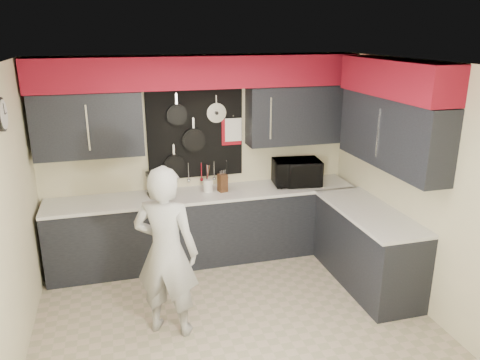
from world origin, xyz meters
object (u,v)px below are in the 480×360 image
object	(u,v)px
utensil_crock	(208,185)
coffee_maker	(154,183)
person	(166,252)
microwave	(297,172)
knife_block	(223,183)

from	to	relation	value
utensil_crock	coffee_maker	xyz separation A→B (m)	(-0.67, 0.03, 0.08)
coffee_maker	person	distance (m)	1.50
microwave	knife_block	bearing A→B (deg)	-172.03
knife_block	microwave	bearing A→B (deg)	-14.23
microwave	utensil_crock	distance (m)	1.19
knife_block	person	xyz separation A→B (m)	(-0.89, -1.40, -0.17)
microwave	person	size ratio (longest dim) A/B	0.35
utensil_crock	person	xyz separation A→B (m)	(-0.71, -1.46, -0.14)
microwave	person	xyz separation A→B (m)	(-1.90, -1.42, -0.23)
microwave	knife_block	world-z (taller)	microwave
person	utensil_crock	bearing A→B (deg)	-89.32
knife_block	utensil_crock	xyz separation A→B (m)	(-0.18, 0.05, -0.04)
knife_block	utensil_crock	size ratio (longest dim) A/B	1.45
microwave	coffee_maker	world-z (taller)	microwave
person	knife_block	bearing A→B (deg)	-95.66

